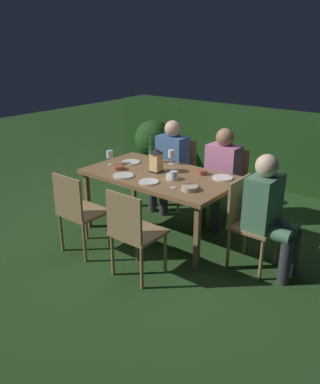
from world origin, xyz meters
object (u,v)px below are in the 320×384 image
chair_side_left_b (133,230)px  bowl_olives (172,177)px  chair_side_right_b (228,180)px  wine_glass_a (174,176)px  person_in_green (269,210)px  person_in_pink (220,172)px  plate_a (123,176)px  person_in_blue (169,161)px  wine_glass_b (110,155)px  green_bottle_on_table (151,153)px  potted_plant_by_hedge (153,141)px  chair_side_right_a (178,169)px  lantern_centerpiece (156,159)px  chair_head_far (248,219)px  dining_table (160,178)px  plate_c (131,162)px  bowl_salad (119,167)px  wine_glass_c (171,154)px  bowl_bread (190,188)px  plate_d (223,178)px  plate_b (149,182)px  chair_side_left_a (78,210)px  bowl_dip (202,172)px

chair_side_left_b → bowl_olives: size_ratio=6.99×
chair_side_right_b → wine_glass_a: (0.00, -1.12, 0.35)m
bowl_olives → person_in_green: bearing=3.9°
person_in_pink → plate_a: person_in_pink is taller
person_in_blue → wine_glass_b: bearing=-110.8°
person_in_blue → green_bottle_on_table: (0.03, -0.39, 0.19)m
person_in_green → potted_plant_by_hedge: (-2.85, 1.82, -0.15)m
bowl_olives → chair_side_right_a: bearing=122.3°
green_bottle_on_table → bowl_olives: size_ratio=2.33×
person_in_blue → lantern_centerpiece: 0.75m
chair_head_far → chair_side_right_a: (-1.45, 0.86, 0.00)m
chair_side_right_a → wine_glass_a: 1.39m
dining_table → person_in_pink: size_ratio=1.44×
wine_glass_b → plate_c: size_ratio=0.79×
wine_glass_a → bowl_salad: wine_glass_a is taller
chair_head_far → plate_a: (-1.33, -0.31, 0.24)m
chair_head_far → chair_side_right_a: 1.69m
chair_head_far → person_in_blue: person_in_blue is taller
lantern_centerpiece → person_in_blue: bearing=115.0°
bowl_salad → lantern_centerpiece: bearing=27.0°
green_bottle_on_table → wine_glass_c: green_bottle_on_table is taller
lantern_centerpiece → wine_glass_c: size_ratio=1.57×
plate_a → bowl_bread: (0.79, 0.09, 0.02)m
chair_side_right_b → wine_glass_b: wine_glass_b is taller
lantern_centerpiece → plate_c: bearing=169.4°
green_bottle_on_table → wine_glass_b: bearing=-130.2°
green_bottle_on_table → potted_plant_by_hedge: bearing=128.5°
wine_glass_b → person_in_blue: bearing=69.2°
person_in_blue → person_in_pink: same height
chair_side_left_b → chair_side_right_a: bearing=113.4°
plate_d → chair_head_far: bearing=-31.5°
dining_table → wine_glass_c: bearing=108.0°
wine_glass_a → plate_b: wine_glass_a is taller
chair_side_left_b → chair_side_left_a: 0.75m
chair_side_right_a → green_bottle_on_table: size_ratio=3.00×
green_bottle_on_table → wine_glass_c: (0.23, 0.09, 0.01)m
chair_head_far → plate_d: bearing=148.5°
person_in_blue → plate_b: bearing=-64.3°
plate_a → wine_glass_a: bearing=5.0°
dining_table → bowl_bread: (0.54, -0.22, 0.08)m
chair_head_far → plate_c: bearing=176.1°
plate_c → bowl_dip: bowl_dip is taller
green_bottle_on_table → bowl_salad: 0.47m
green_bottle_on_table → bowl_olives: 0.67m
dining_table → potted_plant_by_hedge: potted_plant_by_hedge is taller
person_in_blue → bowl_olives: (0.59, -0.74, 0.11)m
wine_glass_b → plate_b: (0.76, -0.20, -0.11)m
wine_glass_a → potted_plant_by_hedge: wine_glass_a is taller
lantern_centerpiece → plate_c: 0.48m
chair_head_far → plate_a: bearing=-166.8°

